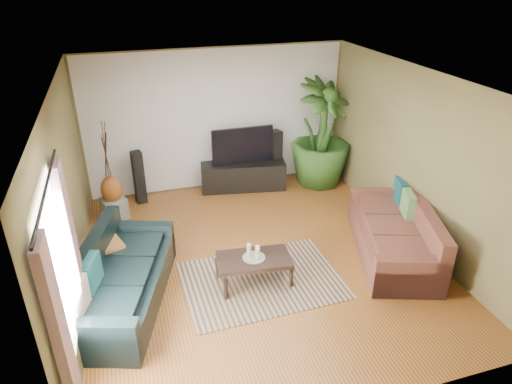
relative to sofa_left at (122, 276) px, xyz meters
name	(u,v)px	position (x,y,z in m)	size (l,w,h in m)	color
floor	(260,259)	(1.99, 0.40, -0.42)	(5.50, 5.50, 0.00)	brown
ceiling	(261,81)	(1.99, 0.40, 2.28)	(5.50, 5.50, 0.00)	white
wall_back	(217,120)	(1.99, 3.15, 0.93)	(5.00, 5.00, 0.00)	olive
wall_front	(355,307)	(1.99, -2.35, 0.93)	(5.00, 5.00, 0.00)	olive
wall_left	(68,204)	(-0.51, 0.40, 0.92)	(5.50, 5.50, 0.00)	olive
wall_right	(416,159)	(4.49, 0.40, 0.92)	(5.50, 5.50, 0.00)	olive
backwall_panel	(217,120)	(1.99, 3.14, 0.93)	(4.90, 4.90, 0.00)	white
window_pane	(60,276)	(-0.49, -1.20, 0.97)	(1.80, 1.80, 0.00)	white
curtain_near	(65,353)	(-0.44, -1.95, 0.72)	(0.08, 0.35, 2.20)	gray
curtain_far	(74,254)	(-0.44, -0.45, 0.72)	(0.08, 0.35, 2.20)	gray
curtain_rod	(45,190)	(-0.44, -1.20, 1.87)	(0.03, 0.03, 1.90)	black
sofa_left	(122,276)	(0.00, 0.00, 0.00)	(2.22, 0.95, 0.85)	black
sofa_right	(393,230)	(3.97, -0.03, 0.00)	(2.18, 0.98, 0.85)	#572E24
area_rug	(262,280)	(1.86, -0.09, -0.42)	(2.19, 1.55, 0.01)	tan
coffee_table	(254,270)	(1.75, -0.10, -0.22)	(1.01, 0.55, 0.41)	black
candle_tray	(254,257)	(1.75, -0.10, -0.01)	(0.31, 0.31, 0.01)	gray
candle_tall	(249,250)	(1.69, -0.07, 0.10)	(0.06, 0.06, 0.20)	beige
candle_mid	(258,253)	(1.79, -0.14, 0.08)	(0.06, 0.06, 0.16)	silver
candle_short	(257,250)	(1.82, -0.04, 0.07)	(0.06, 0.06, 0.13)	#E9E5C5
tv_stand	(243,176)	(2.41, 2.84, -0.15)	(1.63, 0.49, 0.54)	black
television	(243,145)	(2.41, 2.86, 0.47)	(1.20, 0.07, 0.71)	black
speaker_left	(139,177)	(0.43, 2.85, 0.08)	(0.18, 0.20, 1.00)	black
speaker_right	(275,157)	(3.10, 2.90, 0.13)	(0.20, 0.22, 1.11)	black
potted_plant	(321,134)	(3.95, 2.64, 0.62)	(1.17, 1.17, 2.10)	#254B19
plant_pot	(318,176)	(3.95, 2.64, -0.27)	(0.39, 0.39, 0.30)	black
pedestal	(114,208)	(-0.06, 2.35, -0.23)	(0.38, 0.38, 0.38)	#959592
vase	(111,190)	(-0.06, 2.35, 0.13)	(0.35, 0.35, 0.49)	#9B501C
side_table	(102,260)	(-0.26, 0.66, -0.14)	(0.54, 0.54, 0.57)	brown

